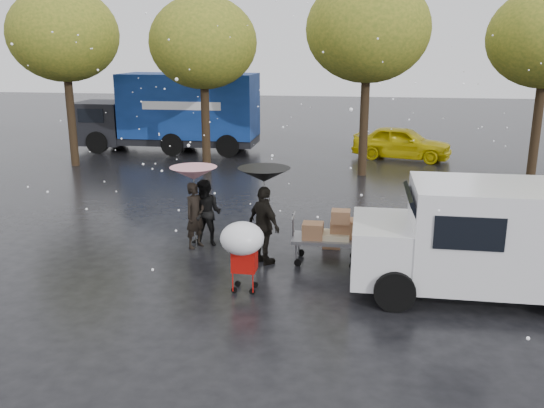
% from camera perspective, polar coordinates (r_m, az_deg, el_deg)
% --- Properties ---
extents(ground, '(90.00, 90.00, 0.00)m').
position_cam_1_polar(ground, '(12.57, -2.99, -6.47)').
color(ground, black).
rests_on(ground, ground).
extents(person_pink, '(0.61, 0.69, 1.59)m').
position_cam_1_polar(person_pink, '(13.78, -7.63, -1.12)').
color(person_pink, black).
rests_on(person_pink, ground).
extents(person_middle, '(0.86, 0.71, 1.62)m').
position_cam_1_polar(person_middle, '(13.88, -6.53, -0.89)').
color(person_middle, black).
rests_on(person_middle, ground).
extents(person_black, '(1.03, 1.03, 1.75)m').
position_cam_1_polar(person_black, '(12.62, -0.78, -2.13)').
color(person_black, black).
rests_on(person_black, ground).
extents(umbrella_pink, '(1.11, 1.11, 1.96)m').
position_cam_1_polar(umbrella_pink, '(13.53, -7.78, 3.02)').
color(umbrella_pink, '#4C4C4C').
rests_on(umbrella_pink, ground).
extents(umbrella_black, '(1.14, 1.14, 2.16)m').
position_cam_1_polar(umbrella_black, '(12.32, -0.79, 2.90)').
color(umbrella_black, '#4C4C4C').
rests_on(umbrella_black, ground).
extents(vendor_cart, '(1.52, 0.80, 1.27)m').
position_cam_1_polar(vendor_cart, '(12.74, 5.81, -2.76)').
color(vendor_cart, slate).
rests_on(vendor_cart, ground).
extents(shopping_cart, '(0.84, 0.84, 1.46)m').
position_cam_1_polar(shopping_cart, '(11.01, -2.94, -3.79)').
color(shopping_cart, red).
rests_on(shopping_cart, ground).
extents(white_van, '(4.91, 2.18, 2.20)m').
position_cam_1_polar(white_van, '(11.68, 20.97, -3.19)').
color(white_van, white).
rests_on(white_van, ground).
extents(blue_truck, '(8.30, 2.60, 3.50)m').
position_cam_1_polar(blue_truck, '(26.81, -9.86, 8.91)').
color(blue_truck, navy).
rests_on(blue_truck, ground).
extents(box_ground_near, '(0.51, 0.42, 0.44)m').
position_cam_1_polar(box_ground_near, '(12.58, 11.55, -5.69)').
color(box_ground_near, '#956541').
rests_on(box_ground_near, ground).
extents(box_ground_far, '(0.42, 0.33, 0.33)m').
position_cam_1_polar(box_ground_far, '(13.88, 5.92, -3.66)').
color(box_ground_far, '#956541').
rests_on(box_ground_far, ground).
extents(yellow_taxi, '(4.40, 2.65, 1.40)m').
position_cam_1_polar(yellow_taxi, '(25.23, 12.75, 5.94)').
color(yellow_taxi, '#D5BF0B').
rests_on(yellow_taxi, ground).
extents(tree_row, '(21.60, 4.40, 7.12)m').
position_cam_1_polar(tree_row, '(21.61, 1.24, 16.30)').
color(tree_row, black).
rests_on(tree_row, ground).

